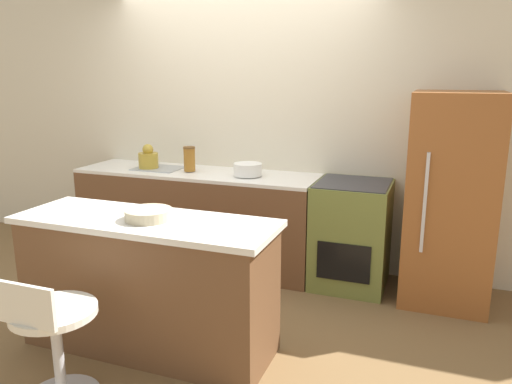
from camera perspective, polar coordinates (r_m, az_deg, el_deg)
ground_plane at (r=4.51m, az=-4.57°, el=-9.96°), size 14.00×14.00×0.00m
wall_back at (r=4.79m, az=-1.39°, el=7.62°), size 8.00×0.06×2.60m
back_counter at (r=4.78m, az=-6.72°, el=-2.90°), size 2.29×0.63×0.90m
kitchen_island at (r=3.38m, az=-12.22°, el=-10.22°), size 1.71×0.59×0.89m
oven_range at (r=4.34m, az=10.82°, el=-4.76°), size 0.61×0.65×0.90m
refrigerator at (r=4.17m, az=21.33°, el=-0.82°), size 0.65×0.70×1.66m
stool_chair at (r=3.02m, az=-22.18°, el=-15.25°), size 0.46×0.46×0.78m
kettle at (r=4.87m, az=-12.21°, el=3.77°), size 0.19×0.19×0.23m
mixing_bowl at (r=4.42m, az=-0.95°, el=2.61°), size 0.25×0.25×0.11m
canister_jar at (r=4.65m, az=-7.62°, el=3.78°), size 0.11×0.11×0.23m
fruit_bowl at (r=3.20m, az=-12.17°, el=-2.52°), size 0.30×0.30×0.07m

